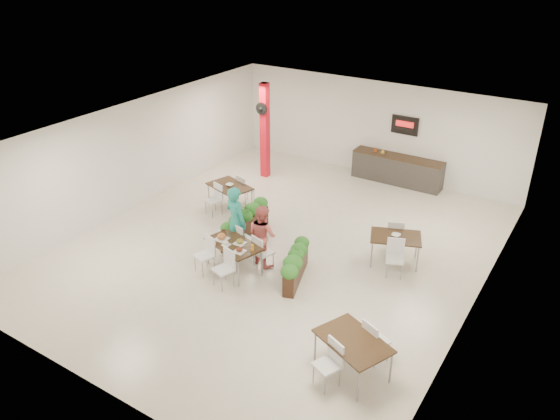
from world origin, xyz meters
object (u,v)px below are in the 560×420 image
object	(u,v)px
diner_woman	(262,235)
side_table_a	(230,189)
side_table_c	(353,345)
planter_left	(245,222)
diner_man	(236,221)
main_table	(233,247)
red_column	(265,130)
service_counter	(397,169)
planter_right	(296,262)
side_table_b	(395,240)

from	to	relation	value
diner_woman	side_table_a	bearing A→B (deg)	-21.32
side_table_c	diner_woman	bearing A→B (deg)	170.62
diner_woman	side_table_a	size ratio (longest dim) A/B	0.95
side_table_c	planter_left	bearing A→B (deg)	170.13
diner_man	side_table_a	size ratio (longest dim) A/B	1.13
main_table	diner_man	world-z (taller)	diner_man
planter_left	diner_woman	bearing A→B (deg)	-34.83
red_column	planter_left	xyz separation A→B (m)	(1.98, -3.91, -1.13)
service_counter	main_table	xyz separation A→B (m)	(-1.36, -7.17, 0.14)
service_counter	side_table_c	bearing A→B (deg)	-73.48
planter_right	side_table_c	size ratio (longest dim) A/B	0.99
red_column	side_table_a	distance (m)	2.87
main_table	planter_left	world-z (taller)	planter_left
planter_right	side_table_b	world-z (taller)	side_table_b
diner_man	planter_right	world-z (taller)	diner_man
diner_man	side_table_c	size ratio (longest dim) A/B	1.14
diner_man	side_table_a	bearing A→B (deg)	-32.10
side_table_b	side_table_c	size ratio (longest dim) A/B	1.00
planter_right	diner_man	bearing A→B (deg)	174.22
diner_man	red_column	bearing A→B (deg)	-47.13
diner_man	side_table_b	size ratio (longest dim) A/B	1.14
diner_man	side_table_c	world-z (taller)	diner_man
service_counter	side_table_a	distance (m)	5.70
side_table_b	service_counter	bearing A→B (deg)	89.25
main_table	planter_right	xyz separation A→B (m)	(1.49, 0.46, -0.16)
main_table	diner_woman	world-z (taller)	diner_woman
red_column	diner_man	distance (m)	5.22
service_counter	planter_left	bearing A→B (deg)	-109.30
red_column	diner_man	world-z (taller)	red_column
red_column	main_table	xyz separation A→B (m)	(2.64, -5.31, -1.01)
planter_right	planter_left	bearing A→B (deg)	156.49
planter_left	planter_right	world-z (taller)	planter_left
main_table	side_table_c	distance (m)	4.30
side_table_a	side_table_c	xyz separation A→B (m)	(6.10, -4.31, 0.00)
diner_woman	side_table_a	xyz separation A→B (m)	(-2.54, 2.01, -0.16)
side_table_a	side_table_c	size ratio (longest dim) A/B	1.01
red_column	main_table	distance (m)	6.01
red_column	diner_woman	xyz separation A→B (m)	(3.05, -4.66, -0.85)
planter_left	planter_right	distance (m)	2.35
main_table	side_table_b	bearing A→B (deg)	37.49
service_counter	side_table_a	bearing A→B (deg)	-127.73
side_table_a	diner_man	bearing A→B (deg)	-32.36
service_counter	diner_woman	bearing A→B (deg)	-98.29
service_counter	planter_left	world-z (taller)	service_counter
main_table	side_table_a	bearing A→B (deg)	128.60
main_table	diner_man	xyz separation A→B (m)	(-0.39, 0.65, 0.31)
planter_left	side_table_a	world-z (taller)	planter_left
side_table_b	planter_left	bearing A→B (deg)	173.40
diner_man	planter_right	size ratio (longest dim) A/B	1.15
red_column	diner_woman	distance (m)	5.63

